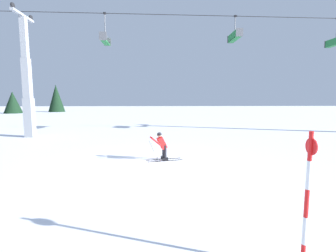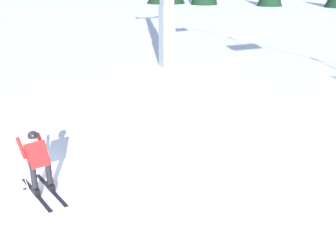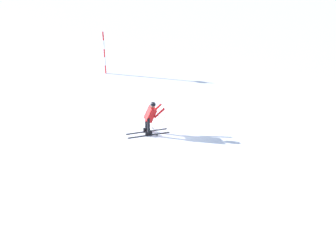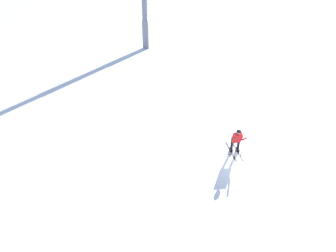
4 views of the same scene
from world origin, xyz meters
TOP-DOWN VIEW (x-y plane):
  - ground_plane at (0.00, 0.00)m, footprint 260.00×260.00m
  - skier_carving_main at (0.57, 0.91)m, footprint 1.83×0.87m
  - lift_tower_near at (-9.99, 8.94)m, footprint 0.65×2.86m
  - haul_cable at (6.04, 8.94)m, footprint 38.05×0.05m
  - chairlift_seat_nearest at (-3.76, 8.94)m, footprint 0.61×1.82m
  - chairlift_seat_second at (6.81, 8.94)m, footprint 0.61×2.15m
  - chairlift_seat_middle at (15.58, 8.94)m, footprint 0.61×1.90m
  - trail_marker_pole at (2.78, -6.57)m, footprint 0.07×0.28m

SIDE VIEW (x-z plane):
  - ground_plane at x=0.00m, z-range 0.00..0.00m
  - skier_carving_main at x=0.57m, z-range 0.03..1.56m
  - trail_marker_pole at x=2.78m, z-range 0.09..2.52m
  - lift_tower_near at x=-9.99m, z-range -0.75..9.27m
  - chairlift_seat_nearest at x=-3.76m, z-range 6.73..9.10m
  - chairlift_seat_middle at x=15.58m, z-range 6.84..9.12m
  - chairlift_seat_second at x=6.81m, z-range 7.29..9.25m
  - haul_cable at x=6.04m, z-range 9.83..9.88m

